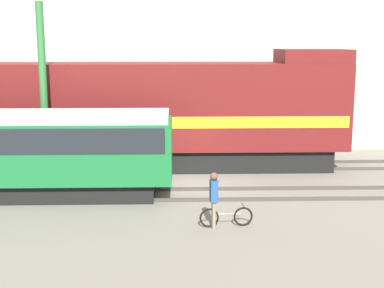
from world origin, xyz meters
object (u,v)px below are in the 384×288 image
object	(u,v)px
person	(214,195)
utility_pole_center	(44,94)
freight_locomotive	(167,114)
streetcar	(24,149)
bicycle	(226,217)

from	to	relation	value
person	utility_pole_center	xyz separation A→B (m)	(-6.47, 5.88, 2.53)
freight_locomotive	streetcar	distance (m)	6.94
freight_locomotive	bicycle	bearing A→B (deg)	-75.98
person	utility_pole_center	size ratio (longest dim) A/B	0.25
streetcar	person	distance (m)	7.67
streetcar	bicycle	world-z (taller)	streetcar
person	utility_pole_center	distance (m)	9.10
utility_pole_center	person	bearing A→B (deg)	-42.23
freight_locomotive	bicycle	world-z (taller)	freight_locomotive
streetcar	utility_pole_center	distance (m)	2.93
freight_locomotive	streetcar	xyz separation A→B (m)	(-5.16, -4.59, -0.69)
streetcar	person	xyz separation A→B (m)	(6.74, -3.58, -0.72)
freight_locomotive	person	distance (m)	8.44
freight_locomotive	streetcar	world-z (taller)	freight_locomotive
bicycle	person	bearing A→B (deg)	-155.24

